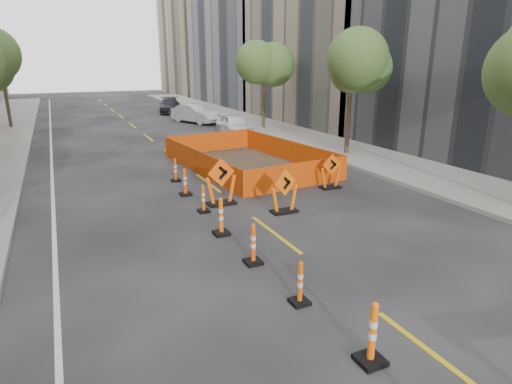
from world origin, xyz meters
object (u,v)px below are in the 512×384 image
parked_car_far (170,106)px  channelizer_3 (300,283)px  channelizer_7 (185,182)px  parked_car_near (234,125)px  channelizer_6 (203,198)px  chevron_sign_center (285,191)px  channelizer_8 (175,170)px  chevron_sign_right (331,171)px  channelizer_4 (253,244)px  parked_car_mid (196,114)px  channelizer_5 (221,216)px  channelizer_2 (373,333)px  chevron_sign_left (221,182)px

parked_car_far → channelizer_3: bearing=-86.2°
channelizer_7 → parked_car_near: parked_car_near is taller
channelizer_6 → chevron_sign_center: size_ratio=0.64×
channelizer_8 → chevron_sign_right: (5.24, -3.58, 0.20)m
chevron_sign_right → chevron_sign_center: bearing=-147.0°
channelizer_4 → channelizer_3: bearing=-87.0°
channelizer_3 → channelizer_8: channelizer_8 is taller
channelizer_8 → channelizer_3: bearing=-90.7°
channelizer_3 → channelizer_6: (-0.02, 6.18, -0.01)m
chevron_sign_right → parked_car_mid: bearing=91.1°
parked_car_mid → channelizer_5: bearing=-129.8°
channelizer_2 → channelizer_5: bearing=92.9°
channelizer_2 → parked_car_near: bearing=73.4°
parked_car_far → channelizer_2: bearing=-85.5°
channelizer_3 → parked_car_mid: parked_car_mid is taller
channelizer_8 → parked_car_far: size_ratio=0.20×
channelizer_2 → parked_car_far: size_ratio=0.23×
channelizer_2 → parked_car_mid: bearing=78.3°
channelizer_4 → channelizer_7: bearing=89.5°
channelizer_5 → channelizer_8: (0.30, 6.18, -0.07)m
channelizer_8 → parked_car_mid: 17.60m
parked_car_near → channelizer_3: bearing=-105.2°
channelizer_3 → chevron_sign_center: 5.56m
channelizer_6 → chevron_sign_left: 1.01m
parked_car_near → parked_car_mid: bearing=98.5°
channelizer_8 → parked_car_far: bearing=76.4°
parked_car_far → channelizer_8: bearing=-90.0°
channelizer_6 → channelizer_8: (0.15, 4.12, 0.02)m
channelizer_2 → channelizer_8: bearing=90.0°
channelizer_6 → channelizer_7: size_ratio=0.91×
channelizer_6 → parked_car_near: 15.43m
channelizer_5 → parked_car_far: (6.18, 30.49, 0.14)m
channelizer_2 → chevron_sign_center: 7.43m
channelizer_4 → parked_car_mid: (6.25, 24.78, 0.22)m
channelizer_4 → chevron_sign_center: 3.87m
channelizer_3 → channelizer_4: (-0.11, 2.06, 0.04)m
channelizer_5 → channelizer_6: (0.15, 2.06, -0.09)m
parked_car_near → channelizer_7: bearing=-116.5°
chevron_sign_left → parked_car_far: chevron_sign_left is taller
channelizer_3 → parked_car_far: 35.13m
channelizer_5 → chevron_sign_left: chevron_sign_left is taller
chevron_sign_center → parked_car_far: (3.63, 29.59, -0.03)m
parked_car_near → parked_car_mid: size_ratio=0.92×
chevron_sign_left → parked_car_far: size_ratio=0.34×
channelizer_3 → parked_car_far: bearing=80.2°
channelizer_3 → channelizer_7: bearing=90.3°
channelizer_7 → channelizer_8: 2.07m
channelizer_7 → chevron_sign_left: 1.81m
channelizer_2 → channelizer_4: channelizer_2 is taller
channelizer_6 → parked_car_mid: size_ratio=0.21×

